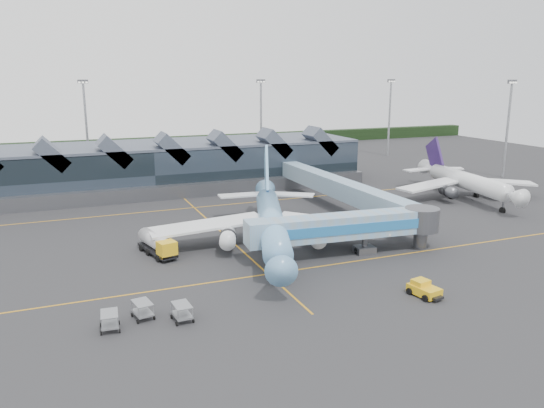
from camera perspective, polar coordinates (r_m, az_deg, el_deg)
name	(u,v)px	position (r m, az deg, el deg)	size (l,w,h in m)	color
ground	(246,254)	(71.01, -2.84, -5.40)	(260.00, 260.00, 0.00)	#252527
taxi_stripes	(224,234)	(80.07, -5.23, -3.24)	(120.00, 60.00, 0.01)	orange
tree_line_far	(131,145)	(176.10, -14.94, 6.18)	(260.00, 4.00, 4.00)	black
terminal	(147,166)	(113.55, -13.33, 3.95)	(90.00, 22.25, 12.52)	black
light_masts	(241,120)	(133.83, -3.40, 8.96)	(132.40, 42.56, 22.45)	gray
main_airliner	(271,220)	(73.46, -0.10, -1.70)	(32.52, 38.27, 12.67)	#6DA3DE
regional_jet	(465,180)	(109.45, 20.02, 2.40)	(28.98, 31.91, 10.96)	white
jet_bridge	(357,226)	(70.69, 9.15, -2.37)	(27.19, 6.21, 5.73)	#7AA5CC
fuel_truck	(156,242)	(72.00, -12.37, -4.07)	(4.05, 8.76, 2.92)	black
pushback_tug	(424,289)	(59.96, 16.03, -8.80)	(2.91, 4.04, 1.67)	yellow
baggage_carts	(145,313)	(53.12, -13.47, -11.38)	(8.38, 4.55, 1.69)	gray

